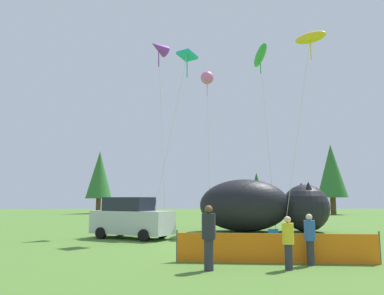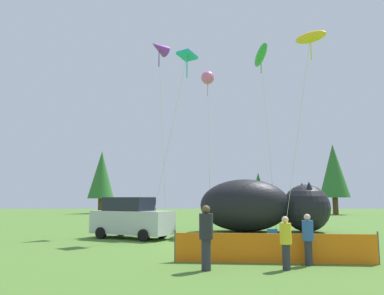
{
  "view_description": "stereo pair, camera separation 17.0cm",
  "coord_description": "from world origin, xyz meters",
  "views": [
    {
      "loc": [
        -1.31,
        -16.28,
        2.1
      ],
      "look_at": [
        -1.14,
        4.59,
        4.94
      ],
      "focal_mm": 35.0,
      "sensor_mm": 36.0,
      "label": 1
    },
    {
      "loc": [
        -1.14,
        -16.28,
        2.1
      ],
      "look_at": [
        -1.14,
        4.59,
        4.94
      ],
      "focal_mm": 35.0,
      "sensor_mm": 36.0,
      "label": 2
    }
  ],
  "objects": [
    {
      "name": "ground_plane",
      "position": [
        0.0,
        0.0,
        0.0
      ],
      "size": [
        120.0,
        120.0,
        0.0
      ],
      "primitive_type": "plane",
      "color": "#4C752D"
    },
    {
      "name": "parked_car",
      "position": [
        -4.36,
        3.85,
        1.05
      ],
      "size": [
        4.66,
        3.53,
        2.15
      ],
      "rotation": [
        0.0,
        0.0,
        -0.48
      ],
      "color": "#B7BCC1",
      "rests_on": "ground"
    },
    {
      "name": "folding_chair",
      "position": [
        2.07,
        -0.78,
        0.52
      ],
      "size": [
        0.57,
        0.57,
        0.87
      ],
      "rotation": [
        0.0,
        0.0,
        1.83
      ],
      "color": "#1959A5",
      "rests_on": "ground"
    },
    {
      "name": "inflatable_cat",
      "position": [
        3.28,
        7.82,
        1.53
      ],
      "size": [
        8.27,
        3.58,
        3.31
      ],
      "rotation": [
        0.0,
        0.0,
        -0.05
      ],
      "color": "black",
      "rests_on": "ground"
    },
    {
      "name": "safety_fence",
      "position": [
        1.56,
        -3.7,
        0.47
      ],
      "size": [
        6.6,
        0.63,
        1.04
      ],
      "rotation": [
        0.0,
        0.0,
        -0.09
      ],
      "color": "orange",
      "rests_on": "ground"
    },
    {
      "name": "spectator_in_yellow_shirt",
      "position": [
        -0.72,
        -4.96,
        1.03
      ],
      "size": [
        0.41,
        0.41,
        1.89
      ],
      "color": "#2D2D38",
      "rests_on": "ground"
    },
    {
      "name": "spectator_in_blue_shirt",
      "position": [
        1.65,
        -4.89,
        0.85
      ],
      "size": [
        0.34,
        0.34,
        1.57
      ],
      "color": "#2D2D38",
      "rests_on": "ground"
    },
    {
      "name": "spectator_in_red_shirt",
      "position": [
        2.55,
        -4.12,
        0.87
      ],
      "size": [
        0.35,
        0.35,
        1.6
      ],
      "color": "#2D2D38",
      "rests_on": "ground"
    },
    {
      "name": "kite_teal_diamond",
      "position": [
        -1.46,
        3.83,
        9.83
      ],
      "size": [
        2.58,
        1.39,
        10.29
      ],
      "color": "silver",
      "rests_on": "ground"
    },
    {
      "name": "kite_pink_octopus",
      "position": [
        -0.06,
        8.59,
        10.3
      ],
      "size": [
        0.9,
        0.95,
        10.8
      ],
      "color": "silver",
      "rests_on": "ground"
    },
    {
      "name": "kite_green_fish",
      "position": [
        3.62,
        8.45,
        11.86
      ],
      "size": [
        1.02,
        3.01,
        12.51
      ],
      "color": "silver",
      "rests_on": "ground"
    },
    {
      "name": "kite_purple_delta",
      "position": [
        -3.28,
        6.92,
        11.76
      ],
      "size": [
        1.51,
        1.49,
        12.34
      ],
      "color": "silver",
      "rests_on": "ground"
    },
    {
      "name": "kite_yellow_hero",
      "position": [
        5.46,
        3.53,
        10.94
      ],
      "size": [
        2.17,
        3.2,
        11.48
      ],
      "color": "silver",
      "rests_on": "ground"
    },
    {
      "name": "horizon_tree_east",
      "position": [
        7.24,
        31.01,
        3.26
      ],
      "size": [
        2.23,
        2.23,
        5.31
      ],
      "color": "brown",
      "rests_on": "ground"
    },
    {
      "name": "horizon_tree_west",
      "position": [
        17.59,
        33.03,
        5.67
      ],
      "size": [
        3.87,
        3.87,
        9.24
      ],
      "color": "brown",
      "rests_on": "ground"
    },
    {
      "name": "horizon_tree_mid",
      "position": [
        -13.93,
        36.46,
        5.35
      ],
      "size": [
        3.65,
        3.65,
        8.72
      ],
      "color": "brown",
      "rests_on": "ground"
    }
  ]
}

